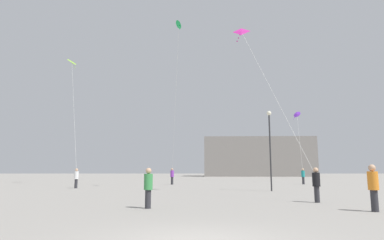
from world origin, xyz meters
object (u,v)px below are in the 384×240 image
Objects in this scene: person_in_teal at (302,176)px; kite_magenta_delta at (242,36)px; building_left_hall at (256,157)px; kite_violet_diamond at (296,115)px; person_in_white at (75,177)px; person_in_green at (147,186)px; person_in_black at (315,183)px; kite_lime_delta at (71,64)px; person_in_orange at (372,186)px; lamppost_east at (269,138)px; kite_emerald_diamond at (178,29)px; person_in_purple at (171,175)px.

person_in_teal is 0.16× the size of kite_magenta_delta.
kite_violet_diamond is at bearing -94.42° from building_left_hall.
person_in_white is 17.78m from person_in_green.
person_in_black is 12.56m from kite_magenta_delta.
person_in_green is at bearing -104.39° from building_left_hall.
kite_violet_diamond is (15.41, 28.09, 7.75)m from person_in_green.
kite_magenta_delta is at bearing -39.93° from kite_lime_delta.
person_in_green is 8.45m from person_in_black.
lamppost_east reaches higher than person_in_orange.
building_left_hall is at bearing 39.56° from person_in_green.
person_in_orange is at bearing -49.75° from kite_lime_delta.
kite_emerald_diamond reaches higher than kite_magenta_delta.
person_in_orange is at bearing -43.05° from person_in_green.
kite_emerald_diamond is 15.95m from kite_lime_delta.
lamppost_east is at bearing -147.97° from person_in_black.
person_in_white is 16.46m from kite_emerald_diamond.
person_in_black is 0.12× the size of kite_emerald_diamond.
kite_violet_diamond is (6.50, 29.19, 7.68)m from person_in_orange.
person_in_teal is 22.37m from person_in_black.
person_in_purple is 18.19m from kite_violet_diamond.
person_in_white is (-22.91, -8.34, -0.03)m from person_in_teal.
kite_lime_delta reaches higher than kite_violet_diamond.
person_in_white is 24.11m from person_in_orange.
kite_violet_diamond is (23.84, 12.44, 7.72)m from person_in_white.
person_in_orange is at bearing 121.60° from person_in_teal.
lamppost_east is (-7.49, -16.54, -4.64)m from kite_violet_diamond.
person_in_orange is 3.76m from person_in_black.
person_in_black is at bearing -46.50° from kite_lime_delta.
kite_lime_delta reaches higher than person_in_black.
kite_magenta_delta is 8.12m from lamppost_east.
building_left_hall is at bearing 72.59° from kite_emerald_diamond.
kite_emerald_diamond is 8.70m from kite_magenta_delta.
building_left_hall is at bearing -51.03° from person_in_teal.
kite_lime_delta is (-27.07, 0.32, 13.23)m from person_in_teal.
kite_emerald_diamond is 2.28× the size of lamppost_east.
building_left_hall is (19.32, 50.55, 3.95)m from person_in_purple.
person_in_teal is 0.23× the size of kite_violet_diamond.
lamppost_east is (2.29, 2.50, -7.38)m from kite_magenta_delta.
kite_emerald_diamond is (-7.45, 12.79, 13.77)m from person_in_black.
person_in_white is 0.06× the size of building_left_hall.
kite_lime_delta is 59.47m from building_left_hall.
person_in_orange reaches higher than person_in_teal.
person_in_white is 0.12× the size of kite_emerald_diamond.
kite_lime_delta is (-13.19, 8.96, -0.50)m from kite_emerald_diamond.
person_in_white is at bearing -29.69° from person_in_purple.
person_in_green is (0.37, -23.33, -0.07)m from person_in_purple.
person_in_orange is 22.97m from kite_emerald_diamond.
person_in_black is at bearing 117.39° from person_in_teal.
kite_lime_delta is at bearing -134.75° from person_in_white.
person_in_purple is 18.66m from kite_magenta_delta.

